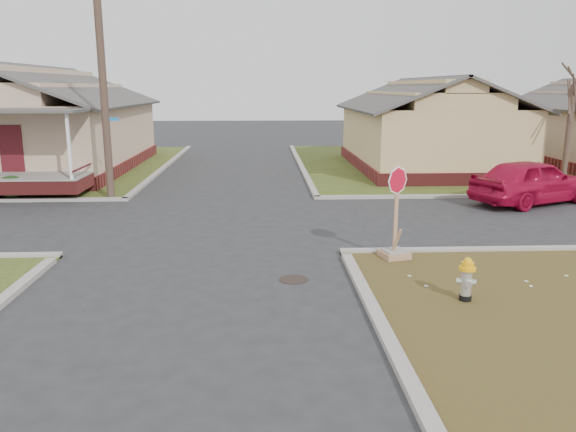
{
  "coord_description": "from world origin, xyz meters",
  "views": [
    {
      "loc": [
        1.54,
        -12.24,
        4.15
      ],
      "look_at": [
        2.15,
        1.0,
        1.1
      ],
      "focal_mm": 35.0,
      "sensor_mm": 36.0,
      "label": 1
    }
  ],
  "objects_px": {
    "utility_pole": "(102,73)",
    "red_sedan": "(532,181)",
    "fire_hydrant": "(467,277)",
    "stop_sign": "(395,238)"
  },
  "relations": [
    {
      "from": "fire_hydrant",
      "to": "red_sedan",
      "type": "distance_m",
      "value": 11.03
    },
    {
      "from": "red_sedan",
      "to": "fire_hydrant",
      "type": "bearing_deg",
      "value": 124.26
    },
    {
      "from": "utility_pole",
      "to": "stop_sign",
      "type": "xyz_separation_m",
      "value": [
        8.97,
        -8.01,
        -4.12
      ]
    },
    {
      "from": "fire_hydrant",
      "to": "red_sedan",
      "type": "height_order",
      "value": "red_sedan"
    },
    {
      "from": "utility_pole",
      "to": "fire_hydrant",
      "type": "height_order",
      "value": "utility_pole"
    },
    {
      "from": "stop_sign",
      "to": "red_sedan",
      "type": "distance_m",
      "value": 9.22
    },
    {
      "from": "utility_pole",
      "to": "fire_hydrant",
      "type": "relative_size",
      "value": 10.23
    },
    {
      "from": "utility_pole",
      "to": "red_sedan",
      "type": "xyz_separation_m",
      "value": [
        15.5,
        -1.52,
        -3.84
      ]
    },
    {
      "from": "utility_pole",
      "to": "fire_hydrant",
      "type": "distance_m",
      "value": 15.17
    },
    {
      "from": "fire_hydrant",
      "to": "stop_sign",
      "type": "bearing_deg",
      "value": 124.89
    }
  ]
}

